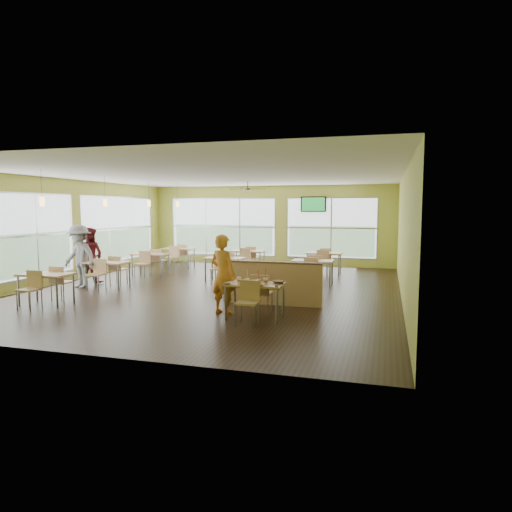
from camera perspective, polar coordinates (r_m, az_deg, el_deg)
name	(u,v)px	position (r m, az deg, el deg)	size (l,w,h in m)	color
room	(216,233)	(12.82, -4.99, 2.86)	(12.00, 12.04, 3.20)	black
window_bays	(178,231)	(16.70, -9.69, 3.10)	(9.24, 10.24, 2.38)	white
main_table	(255,289)	(9.47, -0.13, -4.14)	(1.22, 1.52, 0.87)	tan
half_wall_divider	(272,283)	(10.86, 2.01, -3.40)	(2.40, 0.14, 1.04)	tan
dining_tables	(205,260)	(14.88, -6.37, -0.47)	(6.92, 8.72, 0.87)	tan
pendant_lights	(128,203)	(14.84, -15.75, 6.38)	(0.11, 7.31, 0.86)	#2D2119
ceiling_fan	(248,189)	(15.65, -1.05, 8.38)	(1.25, 1.25, 0.29)	#2D2119
tv_backwall	(313,204)	(18.06, 7.19, 6.44)	(1.00, 0.07, 0.60)	black
man_plaid	(223,274)	(9.92, -4.16, -2.29)	(0.64, 0.42, 1.74)	#F3581B
patron_maroon	(90,255)	(14.84, -20.02, 0.06)	(0.83, 0.65, 1.71)	#5C161B
patron_grey	(80,256)	(14.12, -21.19, -0.04)	(1.18, 0.68, 1.82)	slate
cup_blue	(239,280)	(9.40, -2.12, -3.03)	(0.10, 0.10, 0.36)	white
cup_yellow	(247,281)	(9.28, -1.10, -3.17)	(0.09, 0.09, 0.34)	white
cup_red_near	(259,282)	(9.18, 0.35, -3.27)	(0.09, 0.09, 0.34)	white
cup_red_far	(266,281)	(9.31, 1.21, -3.13)	(0.10, 0.10, 0.34)	white
food_basket	(278,282)	(9.42, 2.82, -3.26)	(0.25, 0.25, 0.06)	black
ketchup_cup	(277,286)	(9.06, 2.58, -3.75)	(0.06, 0.06, 0.03)	maroon
wrapper_left	(227,283)	(9.32, -3.65, -3.45)	(0.16, 0.14, 0.04)	olive
wrapper_mid	(255,281)	(9.58, -0.09, -3.12)	(0.22, 0.20, 0.06)	olive
wrapper_right	(261,285)	(9.12, 0.59, -3.66)	(0.13, 0.12, 0.03)	olive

